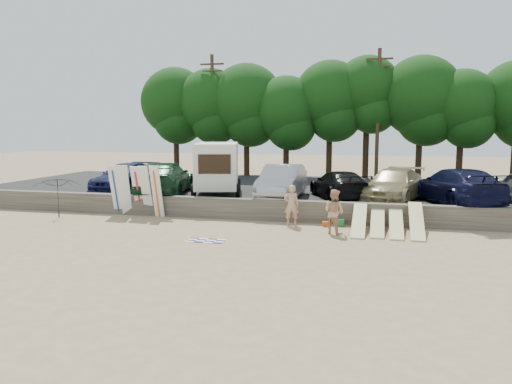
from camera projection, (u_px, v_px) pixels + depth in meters
ground at (321, 237)px, 20.08m from camera, size 120.00×120.00×0.00m
seawall at (328, 212)px, 22.90m from camera, size 44.00×0.50×1.00m
parking_lot at (341, 194)px, 30.14m from camera, size 44.00×14.50×0.70m
treeline at (344, 100)px, 36.18m from camera, size 32.58×5.88×8.81m
utility_poles at (378, 112)px, 34.30m from camera, size 25.80×0.26×9.00m
box_trailer at (217, 166)px, 27.54m from camera, size 3.38×4.84×2.82m
car_0 at (125, 177)px, 29.15m from camera, size 2.40×5.48×1.57m
car_1 at (164, 178)px, 27.48m from camera, size 3.72×6.51×1.78m
car_2 at (282, 182)px, 25.76m from camera, size 1.88×5.33×1.76m
car_3 at (339, 185)px, 25.92m from camera, size 3.83×5.36×1.44m
car_4 at (394, 185)px, 25.02m from camera, size 3.65×5.92×1.60m
car_5 at (456, 186)px, 23.91m from camera, size 4.42×6.49×1.75m
surfboard_upright_0 at (116, 190)px, 24.87m from camera, size 0.51×0.68×2.54m
surfboard_upright_1 at (125, 190)px, 24.74m from camera, size 0.59×0.72×2.54m
surfboard_upright_2 at (138, 191)px, 24.69m from camera, size 0.59×0.90×2.49m
surfboard_upright_3 at (146, 191)px, 24.53m from camera, size 0.52×0.74×2.53m
surfboard_upright_4 at (157, 192)px, 24.21m from camera, size 0.56×0.61×2.56m
surfboard_low_0 at (359, 220)px, 20.92m from camera, size 0.56×2.87×1.01m
surfboard_low_1 at (378, 222)px, 20.98m from camera, size 0.56×2.91×0.85m
surfboard_low_2 at (396, 223)px, 20.70m from camera, size 0.56×2.91×0.86m
surfboard_low_3 at (416, 221)px, 20.41m from camera, size 0.56×2.82×1.15m
beachgoer_a at (292, 205)px, 22.26m from camera, size 0.76×0.58×1.84m
beachgoer_b at (334, 212)px, 20.55m from camera, size 1.14×1.08×1.86m
cooler at (340, 223)px, 22.20m from camera, size 0.41×0.34×0.32m
gear_bag at (326, 224)px, 22.18m from camera, size 0.36×0.33×0.22m
beach_towel at (206, 241)px, 19.37m from camera, size 1.52×1.52×0.00m
beach_umbrella at (57, 197)px, 24.23m from camera, size 2.95×2.94×1.99m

